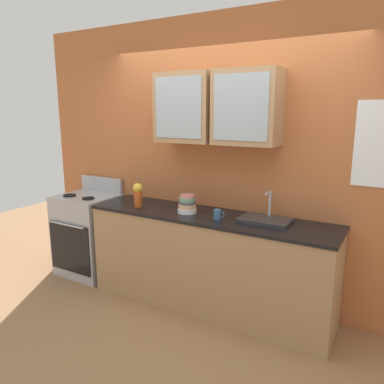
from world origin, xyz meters
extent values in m
plane|color=#936B47|center=(0.00, 0.00, 0.00)|extent=(10.00, 10.00, 0.00)
cube|color=#B76638|center=(0.00, 0.35, 1.40)|extent=(4.57, 0.10, 2.80)
cube|color=#A87F56|center=(-0.31, 0.14, 1.92)|extent=(0.58, 0.32, 0.65)
cube|color=#9EADB7|center=(-0.31, -0.03, 1.92)|extent=(0.49, 0.01, 0.56)
cube|color=#A87F56|center=(0.31, 0.14, 1.92)|extent=(0.58, 0.32, 0.65)
cube|color=#9EADB7|center=(0.31, -0.03, 1.92)|extent=(0.49, 0.01, 0.56)
cube|color=#A87F56|center=(0.00, 0.00, 0.45)|extent=(2.40, 0.58, 0.91)
cube|color=black|center=(0.00, 0.00, 0.92)|extent=(2.42, 0.60, 0.03)
cube|color=#ADAFB5|center=(-1.59, 0.00, 0.47)|extent=(0.66, 0.57, 0.94)
cube|color=black|center=(-1.59, -0.29, 0.39)|extent=(0.60, 0.01, 0.56)
cylinder|color=#ADAFB5|center=(-1.59, -0.32, 0.67)|extent=(0.52, 0.02, 0.02)
cube|color=#ADAFB5|center=(-1.59, 0.26, 1.03)|extent=(0.62, 0.04, 0.18)
cylinder|color=black|center=(-1.74, -0.11, 0.95)|extent=(0.14, 0.14, 0.02)
cylinder|color=black|center=(-1.44, -0.11, 0.95)|extent=(0.13, 0.13, 0.02)
cube|color=#2D2D30|center=(0.54, 0.06, 0.95)|extent=(0.44, 0.28, 0.03)
cylinder|color=#ADAFB5|center=(0.54, 0.17, 1.08)|extent=(0.02, 0.02, 0.22)
cylinder|color=#ADAFB5|center=(0.54, 0.11, 1.19)|extent=(0.02, 0.12, 0.02)
cylinder|color=white|center=(-0.21, -0.03, 0.96)|extent=(0.18, 0.18, 0.04)
cylinder|color=#E0AD7F|center=(-0.21, -0.03, 1.00)|extent=(0.17, 0.17, 0.05)
cylinder|color=#4C4C54|center=(-0.21, -0.03, 1.03)|extent=(0.16, 0.16, 0.04)
cylinder|color=#669972|center=(-0.21, -0.03, 1.07)|extent=(0.15, 0.15, 0.05)
cylinder|color=#D87F84|center=(-0.21, -0.03, 1.10)|extent=(0.14, 0.14, 0.04)
cylinder|color=#BF4C19|center=(-0.76, -0.09, 1.02)|extent=(0.08, 0.08, 0.16)
sphere|color=yellow|center=(-0.76, -0.09, 1.13)|extent=(0.10, 0.10, 0.10)
cylinder|color=#38608C|center=(0.14, -0.09, 0.98)|extent=(0.07, 0.07, 0.09)
torus|color=#38608C|center=(0.18, -0.09, 0.99)|extent=(0.06, 0.01, 0.06)
camera|label=1|loc=(1.56, -2.99, 1.90)|focal=34.73mm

